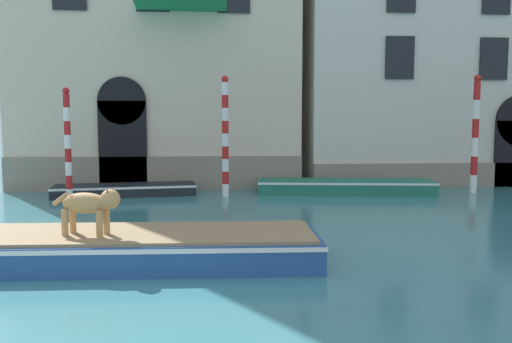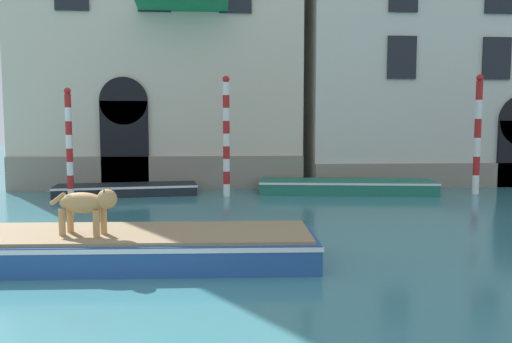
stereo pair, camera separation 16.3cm
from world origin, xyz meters
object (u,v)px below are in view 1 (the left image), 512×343
boat_moored_near_palazzo (126,190)px  mooring_pole_4 (475,134)px  boat_foreground (132,246)px  mooring_pole_0 (225,136)px  dog_on_deck (90,204)px  boat_moored_far (345,186)px  mooring_pole_3 (68,145)px

boat_moored_near_palazzo → mooring_pole_4: size_ratio=1.17×
boat_foreground → mooring_pole_0: mooring_pole_0 is taller
dog_on_deck → mooring_pole_0: mooring_pole_0 is taller
dog_on_deck → mooring_pole_0: (2.63, 8.74, 1.01)m
dog_on_deck → boat_moored_far: bearing=67.9°
boat_moored_far → mooring_pole_3: 9.91m
boat_foreground → boat_moored_near_palazzo: bearing=102.6°
boat_foreground → boat_moored_near_palazzo: (-1.69, 9.07, -0.10)m
boat_foreground → mooring_pole_3: size_ratio=1.85×
boat_foreground → mooring_pole_4: 14.24m
boat_foreground → mooring_pole_3: mooring_pole_3 is taller
boat_foreground → mooring_pole_3: (-3.26, 7.60, 1.59)m
boat_moored_near_palazzo → mooring_pole_4: 13.07m
dog_on_deck → mooring_pole_3: (-2.56, 7.81, 0.75)m
boat_moored_far → mooring_pole_3: (-9.68, -1.39, 1.64)m
dog_on_deck → mooring_pole_4: size_ratio=0.29×
mooring_pole_3 → boat_moored_near_palazzo: bearing=43.0°
boat_moored_far → mooring_pole_3: mooring_pole_3 is taller
mooring_pole_3 → mooring_pole_4: bearing=3.8°
boat_foreground → dog_on_deck: dog_on_deck is taller
dog_on_deck → mooring_pole_3: bearing=123.8°
boat_foreground → mooring_pole_0: size_ratio=1.63×
boat_moored_near_palazzo → mooring_pole_3: 2.73m
mooring_pole_0 → mooring_pole_3: (-5.19, -0.93, -0.26)m
dog_on_deck → boat_moored_far: dog_on_deck is taller
dog_on_deck → mooring_pole_4: bearing=51.9°
mooring_pole_3 → mooring_pole_4: mooring_pole_4 is taller
boat_moored_near_palazzo → mooring_pole_0: (3.62, -0.54, 1.95)m
mooring_pole_0 → mooring_pole_3: 5.28m
boat_moored_far → mooring_pole_4: size_ratio=1.51×
boat_foreground → boat_moored_far: 11.04m
boat_moored_far → mooring_pole_4: bearing=2.3°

